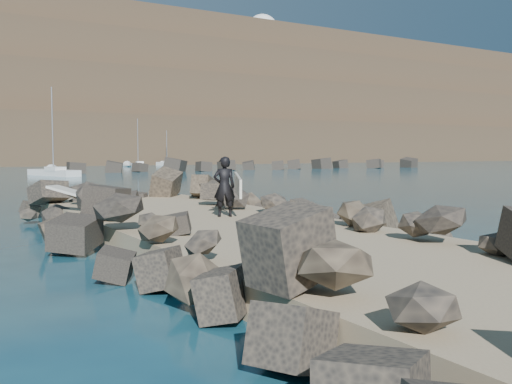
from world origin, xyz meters
TOP-DOWN VIEW (x-y plane):
  - ground at (0.00, 0.00)m, footprint 800.00×800.00m
  - jetty at (0.00, -2.00)m, footprint 6.00×26.00m
  - riprap_left at (-2.90, -1.50)m, footprint 2.60×22.00m
  - riprap_right at (2.90, -1.50)m, footprint 2.60×22.00m
  - breakwater_secondary at (35.00, 55.00)m, footprint 52.00×4.00m
  - surfboard_resting at (-2.73, 4.88)m, footprint 1.89×2.11m
  - surfer_with_board at (0.62, 1.72)m, footprint 1.30×1.99m
  - radome at (94.83, 154.36)m, footprint 10.70×10.70m
  - sailboat_d at (24.21, 77.69)m, footprint 2.76×6.83m
  - sailboat_f at (32.21, 85.04)m, footprint 2.42×5.40m
  - sailboat_c at (5.13, 48.86)m, footprint 4.06×7.96m
  - headland_buildings at (16.81, 152.19)m, footprint 137.50×30.50m

SIDE VIEW (x-z plane):
  - ground at x=0.00m, z-range 0.00..0.00m
  - jetty at x=0.00m, z-range 0.00..0.60m
  - sailboat_c at x=5.13m, z-range -4.32..5.02m
  - sailboat_d at x=24.21m, z-range -3.69..4.39m
  - sailboat_f at x=32.21m, z-range -2.93..3.63m
  - riprap_left at x=-2.90m, z-range 0.00..1.00m
  - riprap_right at x=2.90m, z-range 0.00..1.00m
  - breakwater_secondary at x=35.00m, z-range 0.00..1.20m
  - surfboard_resting at x=-2.73m, z-range 1.00..1.08m
  - surfer_with_board at x=0.62m, z-range 0.61..2.34m
  - headland_buildings at x=16.81m, z-range 31.47..36.47m
  - radome at x=94.83m, z-range 33.38..50.32m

